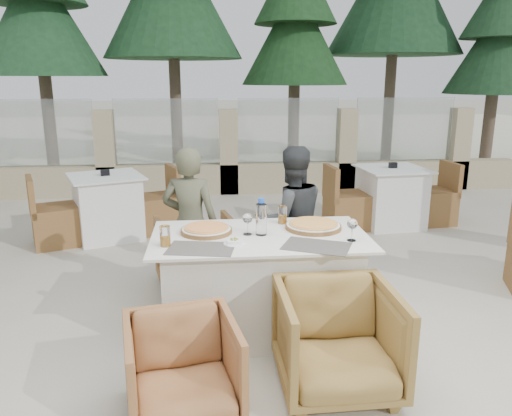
{
  "coord_description": "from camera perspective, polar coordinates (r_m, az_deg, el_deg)",
  "views": [
    {
      "loc": [
        -0.34,
        -3.47,
        1.9
      ],
      "look_at": [
        0.03,
        0.33,
        0.9
      ],
      "focal_mm": 35.0,
      "sensor_mm": 36.0,
      "label": 1
    }
  ],
  "objects": [
    {
      "name": "ground",
      "position": [
        3.97,
        0.07,
        -13.91
      ],
      "size": [
        80.0,
        80.0,
        0.0
      ],
      "primitive_type": "plane",
      "color": "beige",
      "rests_on": "ground"
    },
    {
      "name": "sand_patch",
      "position": [
        17.58,
        -4.43,
        8.49
      ],
      "size": [
        30.0,
        16.0,
        0.01
      ],
      "primitive_type": "cube",
      "color": "#F2EAC6",
      "rests_on": "ground"
    },
    {
      "name": "perimeter_wall_far",
      "position": [
        8.35,
        -3.16,
        7.11
      ],
      "size": [
        10.0,
        0.34,
        1.6
      ],
      "primitive_type": null,
      "color": "tan",
      "rests_on": "ground"
    },
    {
      "name": "pine_far_left",
      "position": [
        10.97,
        -23.46,
        18.01
      ],
      "size": [
        2.42,
        2.42,
        5.5
      ],
      "primitive_type": "cone",
      "color": "#204C29",
      "rests_on": "ground"
    },
    {
      "name": "pine_mid_left",
      "position": [
        11.07,
        -9.57,
        21.52
      ],
      "size": [
        2.86,
        2.86,
        6.5
      ],
      "primitive_type": "cone",
      "color": "#1E4926",
      "rests_on": "ground"
    },
    {
      "name": "pine_centre",
      "position": [
        10.84,
        4.47,
        17.84
      ],
      "size": [
        2.2,
        2.2,
        5.0
      ],
      "primitive_type": "cone",
      "color": "#1D441F",
      "rests_on": "ground"
    },
    {
      "name": "pine_mid_right",
      "position": [
        12.1,
        15.63,
        21.33
      ],
      "size": [
        2.99,
        2.99,
        6.8
      ],
      "primitive_type": "cone",
      "color": "#1C4424",
      "rests_on": "ground"
    },
    {
      "name": "pine_far_right",
      "position": [
        11.56,
        25.77,
        15.05
      ],
      "size": [
        1.98,
        1.98,
        4.5
      ],
      "primitive_type": "cone",
      "color": "#1E4224",
      "rests_on": "ground"
    },
    {
      "name": "dining_table",
      "position": [
        3.83,
        0.44,
        -8.61
      ],
      "size": [
        1.6,
        0.9,
        0.77
      ],
      "primitive_type": null,
      "color": "silver",
      "rests_on": "ground"
    },
    {
      "name": "placemat_near_left",
      "position": [
        3.43,
        -6.31,
        -4.62
      ],
      "size": [
        0.5,
        0.38,
        0.0
      ],
      "primitive_type": "cube",
      "rotation": [
        0.0,
        0.0,
        -0.18
      ],
      "color": "#5A554D",
      "rests_on": "dining_table"
    },
    {
      "name": "placemat_near_right",
      "position": [
        3.49,
        6.94,
        -4.34
      ],
      "size": [
        0.53,
        0.46,
        0.0
      ],
      "primitive_type": "cube",
      "rotation": [
        0.0,
        0.0,
        -0.43
      ],
      "color": "#554F48",
      "rests_on": "dining_table"
    },
    {
      "name": "pizza_left",
      "position": [
        3.77,
        -5.69,
        -2.45
      ],
      "size": [
        0.5,
        0.5,
        0.05
      ],
      "primitive_type": "cylinder",
      "rotation": [
        0.0,
        0.0,
        -0.39
      ],
      "color": "orange",
      "rests_on": "dining_table"
    },
    {
      "name": "pizza_right",
      "position": [
        3.88,
        6.56,
        -1.93
      ],
      "size": [
        0.53,
        0.53,
        0.06
      ],
      "primitive_type": "cylinder",
      "rotation": [
        0.0,
        0.0,
        0.25
      ],
      "color": "orange",
      "rests_on": "dining_table"
    },
    {
      "name": "water_bottle",
      "position": [
        3.67,
        0.61,
        -1.01
      ],
      "size": [
        0.09,
        0.09,
        0.28
      ],
      "primitive_type": "cylinder",
      "rotation": [
        0.0,
        0.0,
        -0.05
      ],
      "color": "#AEC7E5",
      "rests_on": "dining_table"
    },
    {
      "name": "wine_glass_centre",
      "position": [
        3.69,
        -0.98,
        -1.69
      ],
      "size": [
        0.08,
        0.08,
        0.18
      ],
      "primitive_type": null,
      "rotation": [
        0.0,
        0.0,
        0.0
      ],
      "color": "white",
      "rests_on": "dining_table"
    },
    {
      "name": "wine_glass_corner",
      "position": [
        3.61,
        10.93,
        -2.32
      ],
      "size": [
        0.1,
        0.1,
        0.18
      ],
      "primitive_type": null,
      "rotation": [
        0.0,
        0.0,
        0.41
      ],
      "color": "silver",
      "rests_on": "dining_table"
    },
    {
      "name": "beer_glass_left",
      "position": [
        3.5,
        -10.35,
        -3.18
      ],
      "size": [
        0.08,
        0.08,
        0.14
      ],
      "primitive_type": "cylinder",
      "rotation": [
        0.0,
        0.0,
        0.11
      ],
      "color": "orange",
      "rests_on": "dining_table"
    },
    {
      "name": "beer_glass_right",
      "position": [
        3.98,
        3.05,
        -0.78
      ],
      "size": [
        0.08,
        0.08,
        0.14
      ],
      "primitive_type": "cylinder",
      "rotation": [
        0.0,
        0.0,
        0.12
      ],
      "color": "orange",
      "rests_on": "dining_table"
    },
    {
      "name": "olive_dish",
      "position": [
        3.5,
        -2.51,
        -3.81
      ],
      "size": [
        0.12,
        0.12,
        0.04
      ],
      "primitive_type": null,
      "rotation": [
        0.0,
        0.0,
        -0.07
      ],
      "color": "white",
      "rests_on": "dining_table"
    },
    {
      "name": "armchair_far_left",
      "position": [
        4.64,
        -6.7,
        -5.22
      ],
      "size": [
        0.84,
        0.86,
        0.66
      ],
      "primitive_type": "imported",
      "rotation": [
        0.0,
        0.0,
        3.35
      ],
      "color": "olive",
      "rests_on": "ground"
    },
    {
      "name": "armchair_far_right",
      "position": [
        4.46,
        4.36,
        -6.44
      ],
      "size": [
        0.82,
        0.83,
        0.59
      ],
      "primitive_type": "imported",
      "rotation": [
        0.0,
        0.0,
        2.79
      ],
      "color": "brown",
      "rests_on": "ground"
    },
    {
      "name": "armchair_near_left",
      "position": [
        3.02,
        -8.38,
        -17.77
      ],
      "size": [
        0.73,
        0.74,
        0.58
      ],
      "primitive_type": "imported",
      "rotation": [
        0.0,
        0.0,
        0.18
      ],
      "color": "#9A6338",
      "rests_on": "ground"
    },
    {
      "name": "armchair_near_right",
      "position": [
        3.22,
        9.31,
        -14.65
      ],
      "size": [
        0.73,
        0.75,
        0.67
      ],
      "primitive_type": "imported",
      "rotation": [
        0.0,
        0.0,
        0.01
      ],
      "color": "olive",
      "rests_on": "ground"
    },
    {
      "name": "diner_left",
      "position": [
        4.34,
        -7.5,
        -1.82
      ],
      "size": [
        0.56,
        0.44,
        1.35
      ],
      "primitive_type": "imported",
      "rotation": [
        0.0,
        0.0,
        2.89
      ],
      "color": "#52533C",
      "rests_on": "ground"
    },
    {
      "name": "diner_right",
      "position": [
        4.44,
        4.05,
        -1.46
      ],
      "size": [
        0.72,
        0.6,
        1.34
      ],
      "primitive_type": "imported",
      "rotation": [
        0.0,
        0.0,
        3.3
      ],
      "color": "#343739",
      "rests_on": "ground"
    },
    {
      "name": "bg_table_a",
      "position": [
        6.29,
        -16.59,
        0.14
      ],
      "size": [
        1.83,
        1.35,
        0.77
      ],
      "primitive_type": null,
      "rotation": [
        0.0,
        0.0,
        0.37
      ],
      "color": "white",
      "rests_on": "ground"
    },
    {
      "name": "bg_table_b",
      "position": [
        6.76,
        15.14,
        1.23
      ],
      "size": [
        1.71,
        0.96,
        0.77
      ],
      "primitive_type": null,
      "rotation": [
        0.0,
        0.0,
        0.09
      ],
      "color": "white",
      "rests_on": "ground"
    }
  ]
}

